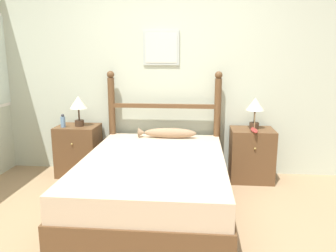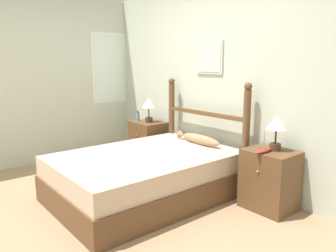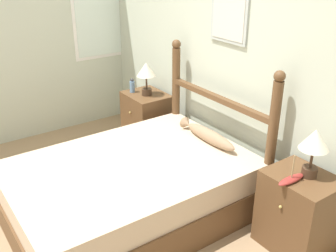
{
  "view_description": "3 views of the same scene",
  "coord_description": "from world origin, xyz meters",
  "px_view_note": "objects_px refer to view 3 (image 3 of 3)",
  "views": [
    {
      "loc": [
        0.41,
        -2.43,
        1.49
      ],
      "look_at": [
        0.08,
        1.09,
        0.73
      ],
      "focal_mm": 35.0,
      "sensor_mm": 36.0,
      "label": 1
    },
    {
      "loc": [
        2.91,
        -1.44,
        1.53
      ],
      "look_at": [
        -0.06,
        1.0,
        0.78
      ],
      "focal_mm": 35.0,
      "sensor_mm": 36.0,
      "label": 2
    },
    {
      "loc": [
        2.51,
        -0.76,
        2.15
      ],
      "look_at": [
        0.05,
        0.97,
        0.79
      ],
      "focal_mm": 42.0,
      "sensor_mm": 36.0,
      "label": 3
    }
  ],
  "objects_px": {
    "table_lamp_left": "(146,72)",
    "bottle": "(132,86)",
    "bed": "(131,190)",
    "fish_pillow": "(208,135)",
    "table_lamp_right": "(314,144)",
    "model_boat": "(291,179)",
    "nightstand_left": "(147,120)",
    "nightstand_right": "(298,212)"
  },
  "relations": [
    {
      "from": "bottle",
      "to": "model_boat",
      "type": "bearing_deg",
      "value": -0.91
    },
    {
      "from": "bed",
      "to": "nightstand_left",
      "type": "height_order",
      "value": "nightstand_left"
    },
    {
      "from": "nightstand_left",
      "to": "fish_pillow",
      "type": "xyz_separation_m",
      "value": [
        1.14,
        -0.05,
        0.26
      ]
    },
    {
      "from": "bed",
      "to": "nightstand_left",
      "type": "relative_size",
      "value": 3.15
    },
    {
      "from": "nightstand_left",
      "to": "nightstand_right",
      "type": "height_order",
      "value": "same"
    },
    {
      "from": "bed",
      "to": "fish_pillow",
      "type": "xyz_separation_m",
      "value": [
        0.06,
        0.8,
        0.32
      ]
    },
    {
      "from": "nightstand_right",
      "to": "table_lamp_left",
      "type": "relative_size",
      "value": 1.7
    },
    {
      "from": "nightstand_left",
      "to": "table_lamp_left",
      "type": "bearing_deg",
      "value": -20.26
    },
    {
      "from": "nightstand_left",
      "to": "model_boat",
      "type": "distance_m",
      "value": 2.18
    },
    {
      "from": "nightstand_right",
      "to": "table_lamp_left",
      "type": "bearing_deg",
      "value": -179.68
    },
    {
      "from": "bottle",
      "to": "model_boat",
      "type": "distance_m",
      "value": 2.3
    },
    {
      "from": "bed",
      "to": "model_boat",
      "type": "relative_size",
      "value": 7.72
    },
    {
      "from": "nightstand_left",
      "to": "nightstand_right",
      "type": "distance_m",
      "value": 2.16
    },
    {
      "from": "nightstand_right",
      "to": "table_lamp_right",
      "type": "relative_size",
      "value": 1.7
    },
    {
      "from": "table_lamp_left",
      "to": "bottle",
      "type": "relative_size",
      "value": 2.28
    },
    {
      "from": "table_lamp_right",
      "to": "model_boat",
      "type": "relative_size",
      "value": 1.44
    },
    {
      "from": "fish_pillow",
      "to": "bottle",
      "type": "bearing_deg",
      "value": -177.67
    },
    {
      "from": "nightstand_left",
      "to": "table_lamp_right",
      "type": "distance_m",
      "value": 2.26
    },
    {
      "from": "bed",
      "to": "table_lamp_left",
      "type": "relative_size",
      "value": 5.35
    },
    {
      "from": "nightstand_right",
      "to": "fish_pillow",
      "type": "height_order",
      "value": "fish_pillow"
    },
    {
      "from": "bed",
      "to": "model_boat",
      "type": "bearing_deg",
      "value": 33.45
    },
    {
      "from": "bed",
      "to": "nightstand_left",
      "type": "bearing_deg",
      "value": 142.0
    },
    {
      "from": "fish_pillow",
      "to": "bed",
      "type": "bearing_deg",
      "value": -94.1
    },
    {
      "from": "table_lamp_left",
      "to": "fish_pillow",
      "type": "height_order",
      "value": "table_lamp_left"
    },
    {
      "from": "nightstand_left",
      "to": "nightstand_right",
      "type": "bearing_deg",
      "value": 0.0
    },
    {
      "from": "bed",
      "to": "table_lamp_left",
      "type": "bearing_deg",
      "value": 141.55
    },
    {
      "from": "bed",
      "to": "fish_pillow",
      "type": "distance_m",
      "value": 0.86
    },
    {
      "from": "model_boat",
      "to": "fish_pillow",
      "type": "distance_m",
      "value": 1.02
    },
    {
      "from": "table_lamp_left",
      "to": "nightstand_right",
      "type": "bearing_deg",
      "value": 0.32
    },
    {
      "from": "table_lamp_right",
      "to": "fish_pillow",
      "type": "relative_size",
      "value": 0.53
    },
    {
      "from": "table_lamp_right",
      "to": "model_boat",
      "type": "xyz_separation_m",
      "value": [
        -0.02,
        -0.17,
        -0.25
      ]
    },
    {
      "from": "model_boat",
      "to": "fish_pillow",
      "type": "bearing_deg",
      "value": 175.01
    },
    {
      "from": "bed",
      "to": "nightstand_right",
      "type": "bearing_deg",
      "value": 38.0
    },
    {
      "from": "nightstand_left",
      "to": "bed",
      "type": "bearing_deg",
      "value": -38.0
    },
    {
      "from": "bed",
      "to": "table_lamp_left",
      "type": "distance_m",
      "value": 1.49
    },
    {
      "from": "nightstand_right",
      "to": "bottle",
      "type": "distance_m",
      "value": 2.34
    },
    {
      "from": "bed",
      "to": "fish_pillow",
      "type": "height_order",
      "value": "fish_pillow"
    },
    {
      "from": "nightstand_right",
      "to": "fish_pillow",
      "type": "xyz_separation_m",
      "value": [
        -1.02,
        -0.05,
        0.26
      ]
    },
    {
      "from": "table_lamp_right",
      "to": "bottle",
      "type": "xyz_separation_m",
      "value": [
        -2.32,
        -0.13,
        -0.19
      ]
    },
    {
      "from": "bed",
      "to": "nightstand_left",
      "type": "xyz_separation_m",
      "value": [
        -1.08,
        0.84,
        0.06
      ]
    },
    {
      "from": "table_lamp_right",
      "to": "fish_pillow",
      "type": "distance_m",
      "value": 1.09
    },
    {
      "from": "table_lamp_left",
      "to": "bottle",
      "type": "distance_m",
      "value": 0.27
    }
  ]
}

